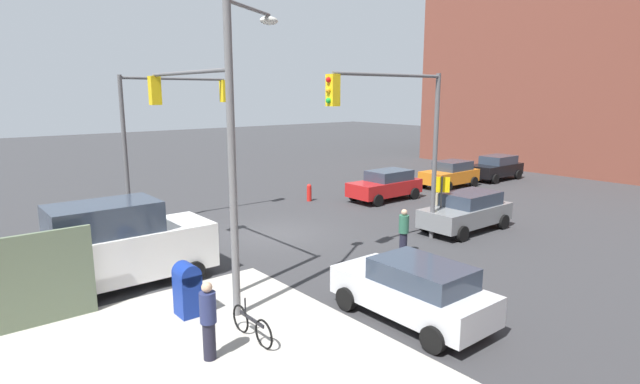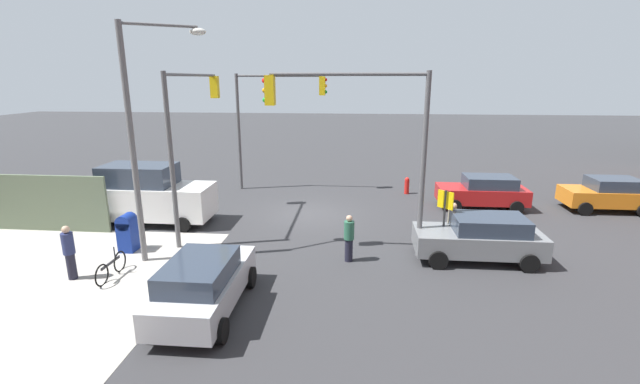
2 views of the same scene
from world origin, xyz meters
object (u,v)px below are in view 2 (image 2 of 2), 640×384
(traffic_signal_ne_corner, at_px, (191,119))
(pedestrian_crossing, at_px, (452,225))
(hatchback_gray, at_px, (480,237))
(van_white_delivery, at_px, (148,195))
(traffic_signal_se_corner, at_px, (272,109))
(bicycle_leaning_on_fence, at_px, (111,268))
(street_lamp_corner, at_px, (142,127))
(mailbox_blue, at_px, (128,231))
(traffic_signal_nw_corner, at_px, (361,127))
(pedestrian_waiting, at_px, (349,237))
(hatchback_orange, at_px, (607,194))
(pedestrian_walking_north, at_px, (69,252))
(sedan_red, at_px, (483,191))
(sedan_silver, at_px, (204,284))
(fire_hydrant, at_px, (407,185))

(traffic_signal_ne_corner, bearing_deg, pedestrian_crossing, 171.92)
(hatchback_gray, relative_size, van_white_delivery, 0.81)
(traffic_signal_se_corner, distance_m, bicycle_leaning_on_fence, 12.81)
(van_white_delivery, distance_m, bicycle_leaning_on_fence, 5.64)
(hatchback_gray, height_order, van_white_delivery, van_white_delivery)
(street_lamp_corner, relative_size, mailbox_blue, 5.59)
(traffic_signal_nw_corner, bearing_deg, pedestrian_waiting, 64.16)
(traffic_signal_ne_corner, relative_size, mailbox_blue, 4.55)
(traffic_signal_se_corner, xyz_separation_m, hatchback_orange, (-16.89, 2.61, -3.77))
(traffic_signal_ne_corner, bearing_deg, mailbox_blue, 57.44)
(pedestrian_waiting, height_order, pedestrian_walking_north, pedestrian_walking_north)
(traffic_signal_ne_corner, bearing_deg, van_white_delivery, -12.42)
(hatchback_orange, bearing_deg, van_white_delivery, 9.86)
(pedestrian_crossing, xyz_separation_m, bicycle_leaning_on_fence, (11.40, 3.40, -0.61))
(traffic_signal_nw_corner, height_order, sedan_red, traffic_signal_nw_corner)
(traffic_signal_ne_corner, distance_m, hatchback_orange, 19.66)
(hatchback_orange, height_order, van_white_delivery, van_white_delivery)
(pedestrian_crossing, distance_m, bicycle_leaning_on_fence, 11.91)
(street_lamp_corner, distance_m, bicycle_leaning_on_fence, 4.69)
(hatchback_orange, height_order, hatchback_gray, same)
(traffic_signal_nw_corner, xyz_separation_m, sedan_silver, (4.20, 4.45, -3.80))
(fire_hydrant, bearing_deg, sedan_silver, 62.44)
(van_white_delivery, bearing_deg, hatchback_gray, 167.99)
(pedestrian_waiting, xyz_separation_m, bicycle_leaning_on_fence, (7.60, 2.00, -0.53))
(traffic_signal_ne_corner, bearing_deg, traffic_signal_nw_corner, 162.45)
(fire_hydrant, xyz_separation_m, pedestrian_waiting, (3.00, 9.40, 0.39))
(traffic_signal_se_corner, height_order, pedestrian_waiting, traffic_signal_se_corner)
(hatchback_orange, relative_size, bicycle_leaning_on_fence, 2.20)
(van_white_delivery, bearing_deg, pedestrian_waiting, 159.18)
(sedan_red, relative_size, van_white_delivery, 0.78)
(traffic_signal_nw_corner, xyz_separation_m, pedestrian_crossing, (-3.46, -0.70, -3.68))
(mailbox_blue, bearing_deg, bicycle_leaning_on_fence, 105.28)
(pedestrian_crossing, bearing_deg, van_white_delivery, -107.17)
(mailbox_blue, bearing_deg, hatchback_orange, -161.42)
(traffic_signal_se_corner, relative_size, hatchback_gray, 1.49)
(street_lamp_corner, height_order, hatchback_orange, street_lamp_corner)
(pedestrian_crossing, bearing_deg, traffic_signal_ne_corner, -106.33)
(van_white_delivery, bearing_deg, sedan_red, -166.83)
(fire_hydrant, relative_size, bicycle_leaning_on_fence, 0.54)
(traffic_signal_ne_corner, relative_size, hatchback_gray, 1.49)
(traffic_signal_nw_corner, xyz_separation_m, pedestrian_waiting, (0.34, 0.70, -3.76))
(sedan_silver, height_order, pedestrian_waiting, pedestrian_waiting)
(fire_hydrant, distance_m, hatchback_gray, 9.03)
(traffic_signal_ne_corner, relative_size, pedestrian_crossing, 3.56)
(traffic_signal_ne_corner, relative_size, bicycle_leaning_on_fence, 3.71)
(traffic_signal_se_corner, relative_size, mailbox_blue, 4.55)
(hatchback_gray, xyz_separation_m, bicycle_leaning_on_fence, (12.20, 2.52, -0.50))
(bicycle_leaning_on_fence, bearing_deg, traffic_signal_se_corner, -104.51)
(traffic_signal_ne_corner, relative_size, sedan_red, 1.54)
(mailbox_blue, bearing_deg, pedestrian_walking_north, 75.96)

